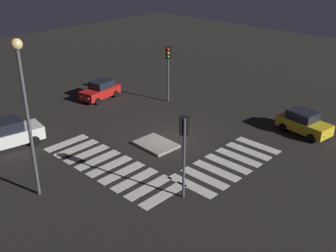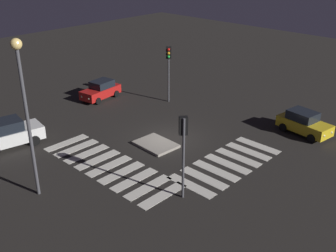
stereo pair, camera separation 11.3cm
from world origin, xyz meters
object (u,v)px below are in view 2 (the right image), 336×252
Objects in this scene: traffic_light_east at (183,137)px; street_lamp at (24,95)px; car_white at (9,133)px; car_red at (101,90)px; car_yellow at (304,123)px; traffic_island at (156,144)px; traffic_light_west at (169,61)px.

street_lamp reaches higher than traffic_light_east.
street_lamp is (6.55, -1.70, 4.80)m from car_white.
car_red is 0.85× the size of car_white.
car_white is 1.13× the size of car_yellow.
traffic_island is 0.59× the size of traffic_light_west.
car_yellow reaches higher than car_red.
car_white is 0.97× the size of traffic_light_east.
traffic_island is 0.61× the size of traffic_light_east.
car_yellow is at bearing 101.06° from car_red.
car_yellow is 0.83× the size of traffic_light_west.
traffic_island is 0.74× the size of car_red.
car_red is 17.10m from car_yellow.
car_red is 0.83× the size of traffic_light_east.
traffic_island is at bearing -5.62° from traffic_light_west.
traffic_light_east is at bearing 3.31° from traffic_light_west.
car_white is at bearing 8.36° from car_red.
car_white reaches higher than car_yellow.
car_white reaches higher than car_red.
traffic_island is 7.06m from traffic_light_east.
car_yellow is at bearing 68.45° from street_lamp.
car_red is at bearing -153.11° from car_yellow.
car_white is 8.30m from street_lamp.
traffic_island is at bearing -117.85° from car_yellow.
street_lamp is at bearing -95.01° from car_white.
car_white is at bearing -136.11° from traffic_island.
car_yellow is 19.06m from street_lamp.
car_red is 0.96× the size of car_yellow.
car_white is 20.38m from car_yellow.
car_red is at bearing 162.59° from traffic_island.
car_yellow is 12.19m from traffic_light_east.
traffic_light_east is at bearing -31.38° from traffic_island.
car_red is at bearing -97.77° from traffic_light_west.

